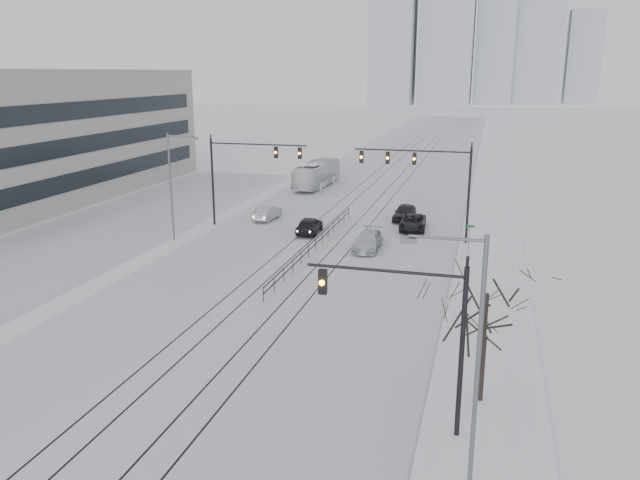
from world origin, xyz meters
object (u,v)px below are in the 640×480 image
(sedan_sb_outer, at_px, (268,213))
(box_truck, at_px, (317,175))
(traffic_mast_near, at_px, (420,325))
(bare_tree, at_px, (486,305))
(sedan_nb_far, at_px, (404,213))
(sedan_nb_right, at_px, (368,241))
(sedan_sb_inner, at_px, (309,225))
(sedan_nb_front, at_px, (413,223))

(sedan_sb_outer, relative_size, box_truck, 0.37)
(traffic_mast_near, xyz_separation_m, bare_tree, (2.41, 3.00, -0.07))
(sedan_nb_far, bearing_deg, sedan_nb_right, -94.80)
(traffic_mast_near, xyz_separation_m, sedan_sb_outer, (-18.16, 33.15, -3.88))
(traffic_mast_near, height_order, sedan_sb_inner, traffic_mast_near)
(sedan_sb_outer, distance_m, sedan_nb_far, 13.17)
(box_truck, bearing_deg, traffic_mast_near, 113.10)
(sedan_sb_inner, bearing_deg, sedan_nb_right, 145.54)
(bare_tree, height_order, sedan_sb_outer, bare_tree)
(sedan_nb_right, bearing_deg, sedan_nb_far, 81.65)
(sedan_sb_inner, bearing_deg, sedan_sb_outer, -39.22)
(sedan_sb_outer, bearing_deg, sedan_sb_inner, 146.90)
(sedan_nb_right, xyz_separation_m, box_truck, (-11.49, 26.13, 0.85))
(sedan_sb_inner, relative_size, box_truck, 0.39)
(sedan_nb_right, relative_size, sedan_nb_far, 1.09)
(sedan_nb_front, bearing_deg, sedan_sb_inner, -160.86)
(bare_tree, height_order, sedan_nb_far, bare_tree)
(traffic_mast_near, bearing_deg, sedan_nb_right, 105.04)
(sedan_nb_right, bearing_deg, traffic_mast_near, -75.82)
(bare_tree, relative_size, sedan_sb_inner, 1.40)
(traffic_mast_near, height_order, sedan_nb_right, traffic_mast_near)
(traffic_mast_near, xyz_separation_m, sedan_nb_right, (-6.83, 25.41, -3.86))
(sedan_sb_inner, xyz_separation_m, sedan_nb_far, (7.40, 7.24, 0.02))
(traffic_mast_near, bearing_deg, sedan_nb_front, 97.21)
(bare_tree, xyz_separation_m, sedan_nb_right, (-9.24, 22.41, -3.79))
(sedan_nb_front, bearing_deg, traffic_mast_near, -86.71)
(sedan_sb_outer, height_order, sedan_nb_right, sedan_nb_right)
(sedan_nb_far, bearing_deg, sedan_nb_front, -68.16)
(sedan_nb_far, xyz_separation_m, box_truck, (-12.93, 15.17, 0.79))
(bare_tree, xyz_separation_m, sedan_nb_far, (-7.80, 33.37, -3.73))
(sedan_nb_far, bearing_deg, sedan_sb_outer, -163.11)
(sedan_sb_outer, relative_size, sedan_nb_right, 0.86)
(sedan_nb_right, bearing_deg, bare_tree, -68.45)
(traffic_mast_near, relative_size, sedan_sb_inner, 1.61)
(sedan_sb_inner, bearing_deg, sedan_nb_front, -159.42)
(bare_tree, distance_m, box_truck, 52.86)
(traffic_mast_near, relative_size, sedan_nb_front, 1.43)
(bare_tree, distance_m, sedan_nb_far, 34.47)
(bare_tree, relative_size, sedan_sb_outer, 1.46)
(traffic_mast_near, relative_size, sedan_nb_far, 1.57)
(box_truck, bearing_deg, sedan_sb_outer, 94.03)
(traffic_mast_near, distance_m, sedan_nb_far, 36.97)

